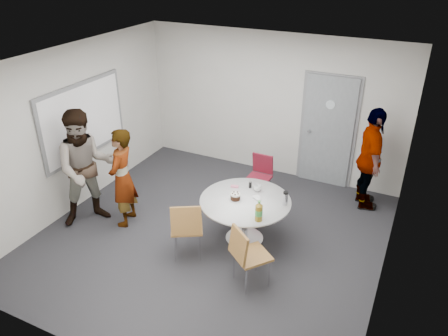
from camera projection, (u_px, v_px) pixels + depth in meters
The scene contains 15 objects.
floor at pixel (211, 236), 6.78m from camera, with size 5.00×5.00×0.00m, color #242328.
ceiling at pixel (208, 63), 5.53m from camera, with size 5.00×5.00×0.00m, color silver.
wall_back at pixel (272, 105), 8.15m from camera, with size 5.00×5.00×0.00m, color beige.
wall_left at pixel (74, 129), 7.12m from camera, with size 5.00×5.00×0.00m, color beige.
wall_right at pixel (396, 199), 5.19m from camera, with size 5.00×5.00×0.00m, color beige.
wall_front at pixel (89, 263), 4.16m from camera, with size 5.00×5.00×0.00m, color beige.
door at pixel (328, 132), 7.86m from camera, with size 1.02×0.17×2.12m.
whiteboard at pixel (84, 120), 7.22m from camera, with size 0.04×1.90×1.25m.
table at pixel (246, 206), 6.43m from camera, with size 1.35×1.35×1.01m.
chair_near_left at pixel (187, 225), 6.07m from camera, with size 0.61×0.63×0.92m.
chair_near_right at pixel (246, 252), 5.58m from camera, with size 0.61×0.62×0.89m.
chair_far at pixel (260, 173), 7.58m from camera, with size 0.40×0.43×0.82m.
person_main at pixel (122, 178), 6.77m from camera, with size 0.59×0.39×1.62m, color #A5C6EA.
person_left at pixel (86, 168), 6.76m from camera, with size 0.92×0.72×1.90m, color white.
person_right at pixel (370, 159), 7.17m from camera, with size 1.04×0.43×1.77m, color black.
Camera 1 is at (2.58, -4.89, 4.07)m, focal length 35.00 mm.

